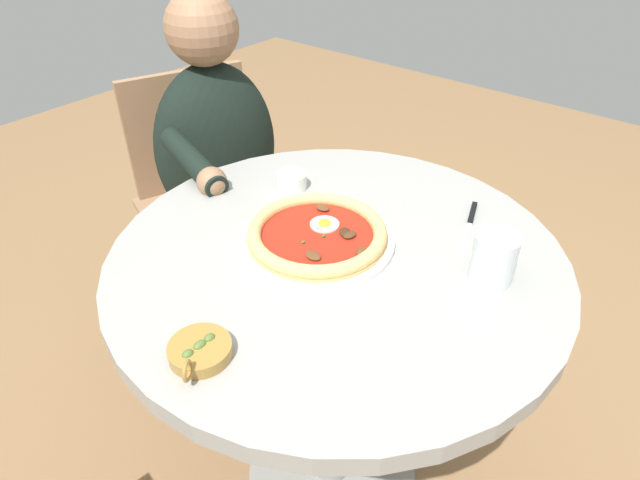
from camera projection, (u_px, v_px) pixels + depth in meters
ground_plane at (332, 473)px, 1.50m from camera, size 6.00×6.00×0.02m
dining_table at (335, 307)px, 1.14m from camera, size 0.88×0.88×0.76m
pizza_on_plate at (319, 234)px, 1.07m from camera, size 0.31×0.31×0.04m
water_glass at (493, 261)px, 0.96m from camera, size 0.08×0.08×0.09m
steak_knife at (470, 222)px, 1.13m from camera, size 0.21×0.08×0.01m
ramekin_capers at (292, 180)px, 1.23m from camera, size 0.07×0.07×0.04m
olive_pan at (199, 350)px, 0.83m from camera, size 0.11×0.10×0.05m
diner_person at (224, 210)px, 1.66m from camera, size 0.47×0.48×1.12m
cafe_chair_diner at (206, 184)px, 1.75m from camera, size 0.57×0.57×0.84m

